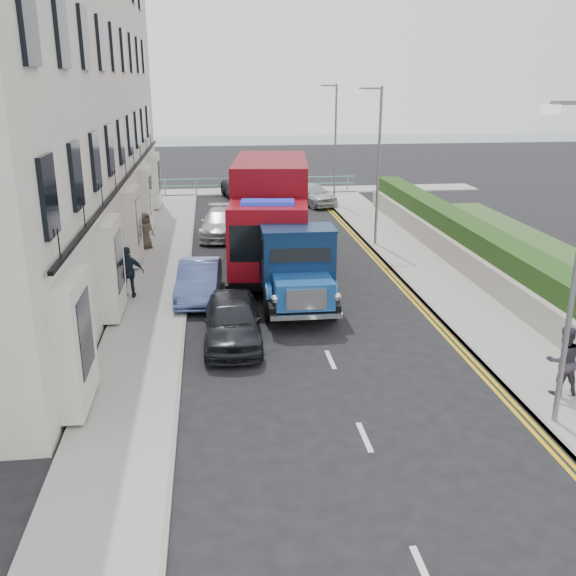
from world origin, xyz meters
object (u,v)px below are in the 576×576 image
at_px(bedford_lorry, 297,272).
at_px(parked_car_front, 232,320).
at_px(lamp_near, 573,251).
at_px(lamp_mid, 376,158).
at_px(lamp_far, 333,137).
at_px(red_lorry, 270,213).

relative_size(bedford_lorry, parked_car_front, 1.46).
bearing_deg(lamp_near, lamp_mid, 90.00).
xyz_separation_m(lamp_far, bedford_lorry, (-4.55, -17.88, -2.72)).
distance_m(bedford_lorry, red_lorry, 4.92).
xyz_separation_m(lamp_near, lamp_far, (0.00, 26.00, 0.00)).
relative_size(lamp_near, red_lorry, 0.83).
distance_m(red_lorry, parked_car_front, 7.76).
xyz_separation_m(lamp_far, red_lorry, (-4.96, -13.07, -1.72)).
xyz_separation_m(bedford_lorry, parked_car_front, (-2.23, -2.58, -0.58)).
distance_m(lamp_far, red_lorry, 14.09).
bearing_deg(parked_car_front, lamp_mid, 58.52).
bearing_deg(lamp_mid, red_lorry, -148.22).
xyz_separation_m(lamp_near, lamp_mid, (0.00, 16.00, 0.00)).
bearing_deg(red_lorry, lamp_mid, 38.77).
distance_m(lamp_mid, bedford_lorry, 9.49).
relative_size(red_lorry, parked_car_front, 2.07).
relative_size(lamp_far, parked_car_front, 1.72).
distance_m(lamp_mid, red_lorry, 6.08).
relative_size(bedford_lorry, red_lorry, 0.70).
bearing_deg(lamp_far, lamp_near, -90.00).
bearing_deg(bedford_lorry, parked_car_front, -130.17).
height_order(bedford_lorry, parked_car_front, bedford_lorry).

